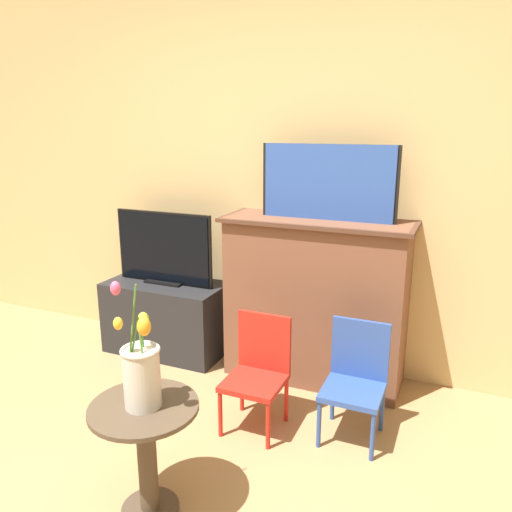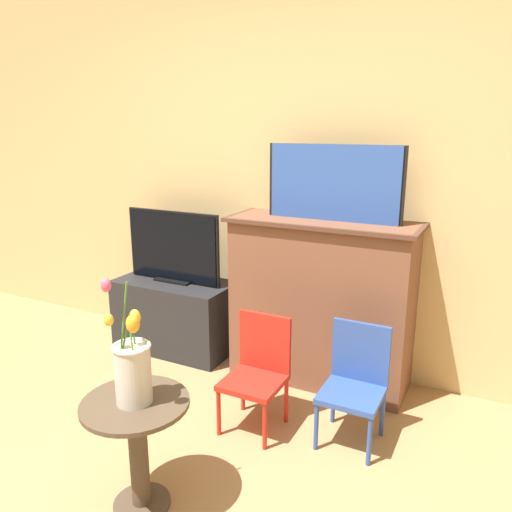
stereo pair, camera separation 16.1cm
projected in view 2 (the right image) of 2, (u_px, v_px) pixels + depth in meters
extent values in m
cube|color=tan|center=(302.00, 170.00, 3.30)|extent=(8.00, 0.06, 2.70)
cube|color=brown|center=(321.00, 302.00, 3.20)|extent=(1.13, 0.41, 1.07)
cube|color=#503123|center=(323.00, 222.00, 3.06)|extent=(1.19, 0.45, 0.02)
cube|color=black|center=(334.00, 183.00, 2.99)|extent=(0.84, 0.02, 0.45)
cube|color=#2D51A8|center=(333.00, 183.00, 2.98)|extent=(0.80, 0.02, 0.45)
cube|color=#232326|center=(176.00, 315.00, 3.72)|extent=(0.87, 0.45, 0.53)
cube|color=black|center=(174.00, 280.00, 3.65)|extent=(0.29, 0.12, 0.01)
cube|color=black|center=(174.00, 247.00, 3.60)|extent=(0.76, 0.02, 0.52)
cube|color=black|center=(173.00, 247.00, 3.59)|extent=(0.73, 0.02, 0.49)
cylinder|color=red|center=(219.00, 413.00, 2.70)|extent=(0.02, 0.02, 0.27)
cylinder|color=red|center=(265.00, 426.00, 2.57)|extent=(0.02, 0.02, 0.27)
cylinder|color=red|center=(243.00, 389.00, 2.93)|extent=(0.02, 0.02, 0.27)
cylinder|color=red|center=(286.00, 401.00, 2.81)|extent=(0.02, 0.02, 0.27)
cube|color=red|center=(253.00, 382.00, 2.72)|extent=(0.31, 0.31, 0.03)
cube|color=red|center=(265.00, 342.00, 2.79)|extent=(0.31, 0.02, 0.33)
cylinder|color=#2D4C99|center=(316.00, 426.00, 2.57)|extent=(0.02, 0.02, 0.27)
cylinder|color=#2D4C99|center=(369.00, 441.00, 2.45)|extent=(0.02, 0.02, 0.27)
cylinder|color=#2D4C99|center=(333.00, 401.00, 2.81)|extent=(0.02, 0.02, 0.27)
cylinder|color=#2D4C99|center=(382.00, 413.00, 2.69)|extent=(0.02, 0.02, 0.27)
cube|color=#2D4C99|center=(351.00, 394.00, 2.59)|extent=(0.31, 0.31, 0.03)
cube|color=#2D4C99|center=(361.00, 352.00, 2.67)|extent=(0.31, 0.02, 0.33)
cylinder|color=#4C3D2D|center=(142.00, 503.00, 2.22)|extent=(0.25, 0.25, 0.02)
cylinder|color=#4C3D2D|center=(139.00, 457.00, 2.16)|extent=(0.08, 0.08, 0.50)
cylinder|color=#4C3D2D|center=(135.00, 404.00, 2.09)|extent=(0.46, 0.46, 0.02)
cylinder|color=beige|center=(133.00, 374.00, 2.06)|extent=(0.15, 0.15, 0.25)
torus|color=beige|center=(131.00, 347.00, 2.03)|extent=(0.16, 0.16, 0.02)
cylinder|color=#477A2D|center=(123.00, 326.00, 1.99)|extent=(0.04, 0.05, 0.36)
ellipsoid|color=#E0517A|center=(106.00, 285.00, 1.92)|extent=(0.04, 0.04, 0.06)
cylinder|color=#477A2D|center=(135.00, 341.00, 2.05)|extent=(0.01, 0.02, 0.20)
ellipsoid|color=gold|center=(135.00, 317.00, 2.03)|extent=(0.05, 0.05, 0.07)
cylinder|color=#477A2D|center=(124.00, 342.00, 2.01)|extent=(0.04, 0.05, 0.22)
ellipsoid|color=gold|center=(109.00, 320.00, 1.96)|extent=(0.04, 0.04, 0.05)
cylinder|color=#477A2D|center=(132.00, 343.00, 1.99)|extent=(0.06, 0.05, 0.23)
ellipsoid|color=orange|center=(133.00, 324.00, 1.91)|extent=(0.05, 0.05, 0.07)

